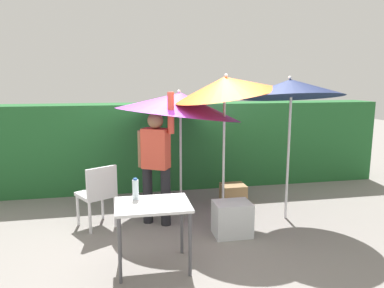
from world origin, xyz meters
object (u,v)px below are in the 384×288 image
(crate_cardboard, at_px, (233,194))
(umbrella_orange, at_px, (290,89))
(person_vendor, at_px, (156,160))
(chair_plastic, at_px, (98,192))
(bottle_water, at_px, (136,189))
(cooler_box, at_px, (232,219))
(folding_table, at_px, (153,211))
(umbrella_yellow, at_px, (225,86))
(umbrella_rainbow, at_px, (180,104))

(crate_cardboard, bearing_deg, umbrella_orange, -55.53)
(person_vendor, height_order, chair_plastic, person_vendor)
(bottle_water, bearing_deg, person_vendor, 72.36)
(person_vendor, bearing_deg, bottle_water, -107.64)
(crate_cardboard, bearing_deg, chair_plastic, -163.73)
(bottle_water, bearing_deg, crate_cardboard, 45.18)
(umbrella_orange, distance_m, cooler_box, 1.99)
(crate_cardboard, xyz_separation_m, folding_table, (-1.50, -1.86, 0.49))
(chair_plastic, bearing_deg, folding_table, -62.40)
(umbrella_yellow, xyz_separation_m, person_vendor, (-1.00, -0.03, -1.01))
(umbrella_rainbow, bearing_deg, cooler_box, -66.52)
(umbrella_orange, bearing_deg, bottle_water, -158.32)
(umbrella_orange, distance_m, person_vendor, 2.14)
(person_vendor, bearing_deg, chair_plastic, 178.97)
(umbrella_orange, distance_m, chair_plastic, 3.05)
(umbrella_rainbow, bearing_deg, umbrella_yellow, -44.31)
(umbrella_orange, bearing_deg, crate_cardboard, 124.47)
(cooler_box, bearing_deg, umbrella_yellow, 84.59)
(umbrella_yellow, xyz_separation_m, folding_table, (-1.16, -1.25, -1.30))
(person_vendor, bearing_deg, crate_cardboard, 25.57)
(umbrella_orange, xyz_separation_m, chair_plastic, (-2.70, 0.17, -1.41))
(cooler_box, bearing_deg, umbrella_orange, 24.21)
(umbrella_orange, relative_size, person_vendor, 1.14)
(umbrella_rainbow, relative_size, umbrella_orange, 0.94)
(umbrella_yellow, xyz_separation_m, chair_plastic, (-1.80, -0.01, -1.44))
(chair_plastic, height_order, cooler_box, chair_plastic)
(folding_table, relative_size, bottle_water, 3.33)
(crate_cardboard, height_order, bottle_water, bottle_water)
(cooler_box, bearing_deg, folding_table, -150.00)
(umbrella_yellow, relative_size, person_vendor, 1.18)
(umbrella_yellow, xyz_separation_m, cooler_box, (-0.06, -0.61, -1.72))
(umbrella_orange, bearing_deg, umbrella_rainbow, 153.25)
(umbrella_orange, bearing_deg, folding_table, -152.61)
(person_vendor, xyz_separation_m, bottle_water, (-0.33, -1.04, -0.09))
(bottle_water, bearing_deg, umbrella_rainbow, 64.76)
(folding_table, bearing_deg, chair_plastic, 117.60)
(folding_table, height_order, bottle_water, bottle_water)
(umbrella_rainbow, bearing_deg, chair_plastic, -155.59)
(umbrella_orange, height_order, bottle_water, umbrella_orange)
(cooler_box, bearing_deg, umbrella_rainbow, 113.48)
(umbrella_yellow, height_order, folding_table, umbrella_yellow)
(umbrella_yellow, height_order, crate_cardboard, umbrella_yellow)
(chair_plastic, bearing_deg, umbrella_yellow, 0.38)
(cooler_box, bearing_deg, bottle_water, -160.29)
(umbrella_orange, relative_size, chair_plastic, 2.41)
(person_vendor, height_order, crate_cardboard, person_vendor)
(umbrella_orange, distance_m, umbrella_yellow, 0.92)
(umbrella_orange, relative_size, cooler_box, 4.41)
(umbrella_yellow, relative_size, folding_table, 2.77)
(umbrella_rainbow, distance_m, umbrella_orange, 1.65)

